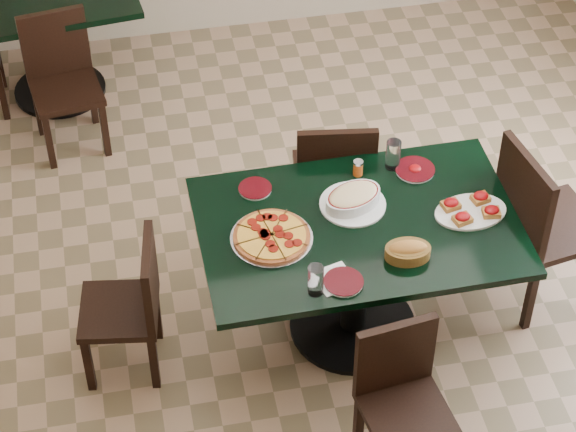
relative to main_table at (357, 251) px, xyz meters
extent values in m
plane|color=#906E53|center=(-0.21, 0.12, -0.57)|extent=(5.50, 5.50, 0.00)
cube|color=black|center=(0.00, 0.00, 0.16)|extent=(1.54, 1.00, 0.04)
cylinder|color=black|center=(0.00, 0.00, -0.21)|extent=(0.13, 0.13, 0.71)
cylinder|color=black|center=(0.00, 0.00, -0.55)|extent=(0.66, 0.66, 0.03)
cylinder|color=black|center=(-1.40, 2.33, -0.21)|extent=(0.12, 0.12, 0.71)
cylinder|color=black|center=(-1.40, 2.33, -0.55)|extent=(0.59, 0.59, 0.03)
cube|color=black|center=(0.04, 0.72, -0.14)|extent=(0.47, 0.47, 0.04)
cube|color=black|center=(0.02, 0.53, 0.10)|extent=(0.42, 0.10, 0.44)
cube|color=black|center=(0.24, 0.87, -0.37)|extent=(0.05, 0.05, 0.40)
cube|color=black|center=(0.19, 0.52, -0.37)|extent=(0.05, 0.05, 0.40)
cube|color=black|center=(-0.11, 0.92, -0.37)|extent=(0.05, 0.05, 0.40)
cube|color=black|center=(-0.16, 0.57, -0.37)|extent=(0.05, 0.05, 0.40)
cube|color=black|center=(0.03, -0.86, -0.19)|extent=(0.42, 0.42, 0.04)
cube|color=black|center=(0.00, -0.69, 0.03)|extent=(0.38, 0.09, 0.40)
cube|color=black|center=(-0.15, -0.73, -0.39)|extent=(0.05, 0.05, 0.36)
cube|color=black|center=(0.16, -0.68, -0.39)|extent=(0.05, 0.05, 0.36)
cube|color=black|center=(1.05, 0.07, -0.09)|extent=(0.54, 0.54, 0.04)
cube|color=black|center=(0.84, 0.03, 0.18)|extent=(0.12, 0.46, 0.50)
cube|color=black|center=(0.88, -0.17, -0.34)|extent=(0.05, 0.05, 0.46)
cube|color=black|center=(1.21, 0.30, -0.34)|extent=(0.05, 0.05, 0.46)
cube|color=black|center=(0.81, 0.23, -0.34)|extent=(0.05, 0.05, 0.46)
cube|color=black|center=(-1.18, 0.00, -0.18)|extent=(0.43, 0.43, 0.04)
cube|color=black|center=(-1.01, -0.03, 0.04)|extent=(0.10, 0.38, 0.41)
cube|color=black|center=(-1.32, 0.18, -0.39)|extent=(0.05, 0.05, 0.37)
cube|color=black|center=(-1.00, 0.13, -0.39)|extent=(0.05, 0.05, 0.37)
cube|color=black|center=(-1.36, -0.14, -0.39)|extent=(0.05, 0.05, 0.37)
cube|color=black|center=(-1.05, -0.19, -0.39)|extent=(0.05, 0.05, 0.37)
cube|color=black|center=(-1.34, 1.78, -0.16)|extent=(0.46, 0.46, 0.04)
cube|color=black|center=(-1.37, 1.96, 0.07)|extent=(0.40, 0.10, 0.43)
cube|color=black|center=(-1.48, 1.59, -0.37)|extent=(0.05, 0.05, 0.39)
cube|color=black|center=(-1.53, 1.92, -0.37)|extent=(0.05, 0.05, 0.39)
cube|color=black|center=(-1.15, 1.64, -0.37)|extent=(0.05, 0.05, 0.39)
cube|color=black|center=(-1.20, 1.97, -0.37)|extent=(0.05, 0.05, 0.39)
cube|color=black|center=(-1.75, 2.12, -0.37)|extent=(0.04, 0.04, 0.39)
cylinder|color=silver|center=(-0.43, -0.02, 0.19)|extent=(0.39, 0.39, 0.01)
cylinder|color=brown|center=(-0.43, -0.02, 0.20)|extent=(0.37, 0.37, 0.02)
cylinder|color=gold|center=(-0.43, -0.02, 0.21)|extent=(0.32, 0.32, 0.01)
cylinder|color=silver|center=(0.00, 0.13, 0.19)|extent=(0.32, 0.32, 0.01)
ellipsoid|color=beige|center=(0.00, 0.13, 0.25)|extent=(0.30, 0.25, 0.04)
ellipsoid|color=#B78032|center=(0.17, -0.26, 0.24)|extent=(0.19, 0.11, 0.08)
cylinder|color=silver|center=(-0.16, -0.36, 0.19)|extent=(0.18, 0.18, 0.01)
cylinder|color=#390308|center=(-0.16, -0.36, 0.19)|extent=(0.18, 0.18, 0.00)
cylinder|color=silver|center=(0.37, 0.32, 0.19)|extent=(0.20, 0.20, 0.01)
cylinder|color=#390308|center=(0.37, 0.32, 0.19)|extent=(0.20, 0.20, 0.00)
ellipsoid|color=#A10809|center=(0.37, 0.32, 0.20)|extent=(0.06, 0.06, 0.03)
cylinder|color=silver|center=(-0.44, 0.33, 0.19)|extent=(0.16, 0.16, 0.01)
cylinder|color=#390308|center=(-0.44, 0.33, 0.19)|extent=(0.17, 0.17, 0.00)
cube|color=silver|center=(-0.19, -0.33, 0.18)|extent=(0.21, 0.21, 0.00)
cube|color=silver|center=(-0.17, -0.33, 0.19)|extent=(0.06, 0.15, 0.00)
cylinder|color=white|center=(0.26, 0.37, 0.26)|extent=(0.07, 0.07, 0.16)
cylinder|color=white|center=(-0.29, -0.39, 0.26)|extent=(0.07, 0.07, 0.16)
cylinder|color=#BF5214|center=(0.08, 0.35, 0.22)|extent=(0.05, 0.05, 0.08)
cylinder|color=silver|center=(0.08, 0.35, 0.26)|extent=(0.05, 0.05, 0.01)
camera|label=1|loc=(-1.07, -3.71, 3.91)|focal=70.00mm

